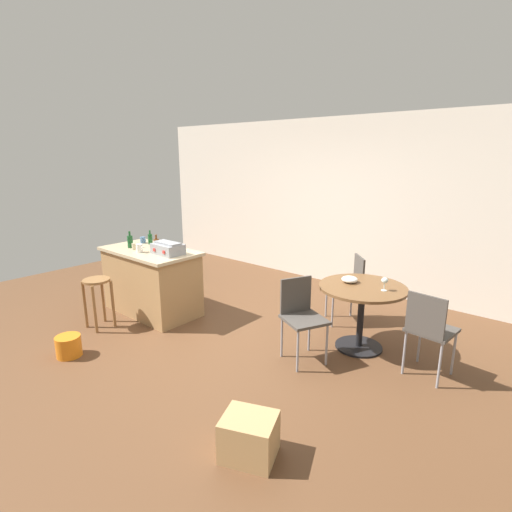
{
  "coord_description": "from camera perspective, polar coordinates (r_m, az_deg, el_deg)",
  "views": [
    {
      "loc": [
        3.08,
        -2.97,
        2.11
      ],
      "look_at": [
        0.19,
        0.42,
        0.96
      ],
      "focal_mm": 27.46,
      "sensor_mm": 36.0,
      "label": 1
    }
  ],
  "objects": [
    {
      "name": "folding_chair_near",
      "position": [
        4.15,
        6.59,
        -8.24
      ],
      "size": [
        0.53,
        0.53,
        0.87
      ],
      "color": "#47423D",
      "rests_on": "ground_plane"
    },
    {
      "name": "back_wall",
      "position": [
        6.56,
        12.21,
        7.51
      ],
      "size": [
        8.0,
        0.1,
        2.7
      ],
      "primitive_type": "cube",
      "color": "beige",
      "rests_on": "ground_plane"
    },
    {
      "name": "dining_table",
      "position": [
        4.47,
        15.14,
        -6.36
      ],
      "size": [
        0.95,
        0.95,
        0.73
      ],
      "color": "black",
      "rests_on": "ground_plane"
    },
    {
      "name": "bottle_1",
      "position": [
        5.34,
        -14.29,
        1.66
      ],
      "size": [
        0.07,
        0.07,
        0.21
      ],
      "color": "#603314",
      "rests_on": "kitchen_island"
    },
    {
      "name": "serving_bowl",
      "position": [
        4.5,
        13.49,
        -3.32
      ],
      "size": [
        0.18,
        0.18,
        0.07
      ],
      "primitive_type": "ellipsoid",
      "color": "white",
      "rests_on": "dining_table"
    },
    {
      "name": "kitchen_island",
      "position": [
        5.54,
        -14.95,
        -3.52
      ],
      "size": [
        1.39,
        0.75,
        0.88
      ],
      "color": "#A37A4C",
      "rests_on": "ground_plane"
    },
    {
      "name": "cup_1",
      "position": [
        5.3,
        -16.63,
        1.09
      ],
      "size": [
        0.12,
        0.08,
        0.11
      ],
      "color": "white",
      "rests_on": "kitchen_island"
    },
    {
      "name": "bottle_0",
      "position": [
        5.75,
        -15.15,
        2.44
      ],
      "size": [
        0.06,
        0.06,
        0.2
      ],
      "color": "#194C23",
      "rests_on": "kitchen_island"
    },
    {
      "name": "toolbox",
      "position": [
        5.11,
        -12.71,
        1.08
      ],
      "size": [
        0.39,
        0.28,
        0.16
      ],
      "color": "gray",
      "rests_on": "kitchen_island"
    },
    {
      "name": "bottle_2",
      "position": [
        5.6,
        -17.86,
        2.05
      ],
      "size": [
        0.07,
        0.07,
        0.23
      ],
      "color": "#194C23",
      "rests_on": "kitchen_island"
    },
    {
      "name": "wooden_stool",
      "position": [
        5.25,
        -22.07,
        -4.94
      ],
      "size": [
        0.32,
        0.32,
        0.63
      ],
      "color": "olive",
      "rests_on": "ground_plane"
    },
    {
      "name": "ground_plane",
      "position": [
        4.77,
        -5.15,
        -11.82
      ],
      "size": [
        8.8,
        8.8,
        0.0
      ],
      "primitive_type": "plane",
      "color": "brown"
    },
    {
      "name": "wine_glass",
      "position": [
        4.3,
        18.24,
        -3.47
      ],
      "size": [
        0.07,
        0.07,
        0.14
      ],
      "color": "silver",
      "rests_on": "dining_table"
    },
    {
      "name": "folding_chair_far",
      "position": [
        4.12,
        23.91,
        -9.5
      ],
      "size": [
        0.44,
        0.44,
        0.88
      ],
      "color": "#47423D",
      "rests_on": "ground_plane"
    },
    {
      "name": "cup_0",
      "position": [
        5.49,
        -17.21,
        1.36
      ],
      "size": [
        0.12,
        0.08,
        0.08
      ],
      "color": "tan",
      "rests_on": "kitchen_island"
    },
    {
      "name": "cup_2",
      "position": [
        5.85,
        -16.15,
        2.25
      ],
      "size": [
        0.11,
        0.08,
        0.09
      ],
      "color": "#4C7099",
      "rests_on": "kitchen_island"
    },
    {
      "name": "folding_chair_left",
      "position": [
        5.15,
        13.4,
        -3.89
      ],
      "size": [
        0.57,
        0.57,
        0.87
      ],
      "color": "#47423D",
      "rests_on": "ground_plane"
    },
    {
      "name": "cardboard_box",
      "position": [
        3.08,
        -1.01,
        -24.85
      ],
      "size": [
        0.47,
        0.44,
        0.32
      ],
      "primitive_type": "cube",
      "rotation": [
        0.0,
        0.0,
        0.39
      ],
      "color": "tan",
      "rests_on": "ground_plane"
    },
    {
      "name": "plastic_bucket",
      "position": [
        4.77,
        -25.63,
        -11.75
      ],
      "size": [
        0.26,
        0.26,
        0.23
      ],
      "primitive_type": "cylinder",
      "color": "orange",
      "rests_on": "ground_plane"
    }
  ]
}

